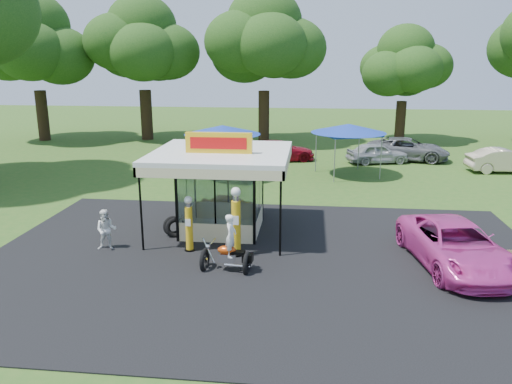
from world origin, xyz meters
TOP-DOWN VIEW (x-y plane):
  - ground at (0.00, 0.00)m, footprint 120.00×120.00m
  - asphalt_apron at (0.00, 2.00)m, footprint 20.00×14.00m
  - gas_station_kiosk at (-2.00, 4.99)m, footprint 5.40×5.40m
  - gas_pump_left at (-2.81, 2.59)m, footprint 0.40×0.40m
  - gas_pump_right at (-1.02, 2.33)m, footprint 0.48×0.48m
  - motorcycle at (-1.06, 0.96)m, footprint 1.79×0.96m
  - spare_tires at (-3.81, 4.09)m, footprint 1.05×0.86m
  - a_frame_sign at (7.89, 1.15)m, footprint 0.59×0.58m
  - kiosk_car at (-2.00, 7.20)m, footprint 2.82×1.13m
  - pink_sedan at (6.55, 2.22)m, footprint 3.45×5.92m
  - spectator_west at (-5.92, 2.43)m, footprint 0.86×0.73m
  - bg_car_a at (-6.02, 18.04)m, footprint 5.34×3.30m
  - bg_car_b at (-0.63, 20.16)m, footprint 5.26×3.18m
  - bg_car_c at (6.08, 19.99)m, footprint 4.45×2.76m
  - bg_car_d at (8.33, 21.38)m, footprint 6.09×3.68m
  - bg_car_e at (13.72, 18.00)m, footprint 4.67×1.96m
  - tent_west at (-3.67, 14.56)m, footprint 4.52×4.52m
  - tent_east at (3.77, 16.05)m, footprint 4.53×4.53m
  - oak_far_a at (-21.90, 27.14)m, footprint 10.22×10.22m
  - oak_far_b at (-13.03, 28.67)m, footprint 10.06×10.06m
  - oak_far_c at (-2.53, 28.25)m, footprint 10.46×10.46m
  - oak_far_d at (9.19, 30.09)m, footprint 8.05×8.05m

SIDE VIEW (x-z plane):
  - ground at x=0.00m, z-range 0.00..0.00m
  - asphalt_apron at x=0.00m, z-range 0.00..0.04m
  - spare_tires at x=-3.81m, z-range -0.01..0.83m
  - kiosk_car at x=-2.00m, z-range 0.00..0.96m
  - a_frame_sign at x=7.89m, z-range 0.01..1.00m
  - bg_car_c at x=6.08m, z-range 0.00..1.41m
  - bg_car_b at x=-0.63m, z-range 0.00..1.42m
  - bg_car_e at x=13.72m, z-range 0.00..1.50m
  - pink_sedan at x=6.55m, z-range 0.00..1.55m
  - spectator_west at x=-5.92m, z-range 0.00..1.55m
  - bg_car_d at x=8.33m, z-range 0.00..1.58m
  - motorcycle at x=-1.06m, z-range -0.23..1.85m
  - bg_car_a at x=-6.02m, z-range 0.00..1.66m
  - gas_pump_left at x=-2.81m, z-range -0.04..2.08m
  - gas_pump_right at x=-1.02m, z-range -0.05..2.52m
  - gas_station_kiosk at x=-2.00m, z-range -0.31..3.87m
  - tent_west at x=-3.67m, z-range 1.28..4.44m
  - tent_east at x=3.77m, z-range 1.28..4.45m
  - oak_far_d at x=9.19m, z-range 1.32..10.91m
  - oak_far_b at x=-13.03m, z-range 1.66..13.65m
  - oak_far_a at x=-21.90m, z-range 1.65..13.76m
  - oak_far_c at x=-2.53m, z-range 1.66..13.99m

